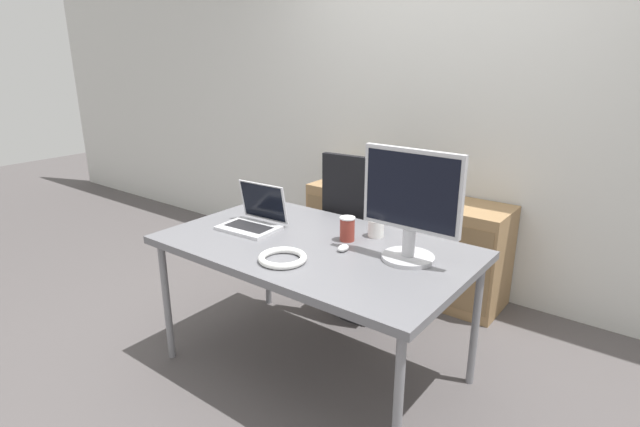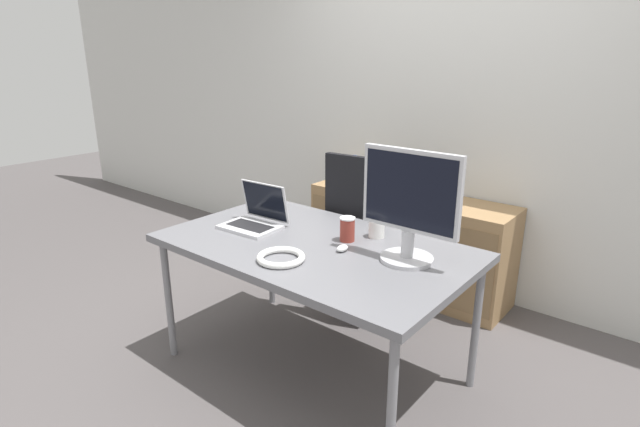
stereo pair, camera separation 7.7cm
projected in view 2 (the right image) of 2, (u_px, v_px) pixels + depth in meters
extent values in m
plane|color=#514C4C|center=(315.00, 369.00, 2.79)|extent=(14.00, 14.00, 0.00)
cube|color=silver|center=(449.00, 110.00, 3.47)|extent=(10.00, 0.05, 2.60)
cube|color=slate|center=(314.00, 247.00, 2.56)|extent=(1.58, 0.94, 0.04)
cylinder|color=gray|center=(169.00, 299.00, 2.81)|extent=(0.04, 0.04, 0.71)
cylinder|color=gray|center=(391.00, 412.00, 1.94)|extent=(0.04, 0.04, 0.71)
cylinder|color=gray|center=(271.00, 255.00, 3.42)|extent=(0.04, 0.04, 0.71)
cylinder|color=gray|center=(476.00, 326.00, 2.54)|extent=(0.04, 0.04, 0.71)
cylinder|color=#232326|center=(373.00, 304.00, 3.46)|extent=(0.56, 0.56, 0.04)
cylinder|color=gray|center=(374.00, 273.00, 3.39)|extent=(0.05, 0.05, 0.43)
cube|color=black|center=(376.00, 244.00, 3.32)|extent=(0.52, 0.52, 0.07)
cube|color=black|center=(357.00, 205.00, 3.01)|extent=(0.44, 0.08, 0.60)
cube|color=#99754C|center=(353.00, 228.00, 3.95)|extent=(0.50, 0.43, 0.71)
cube|color=olive|center=(336.00, 235.00, 3.79)|extent=(0.46, 0.01, 0.57)
cube|color=#99754C|center=(472.00, 259.00, 3.36)|extent=(0.50, 0.43, 0.71)
cube|color=olive|center=(459.00, 269.00, 3.20)|extent=(0.46, 0.01, 0.57)
cylinder|color=silver|center=(354.00, 171.00, 3.81)|extent=(0.08, 0.08, 0.20)
cylinder|color=#3359B2|center=(354.00, 157.00, 3.77)|extent=(0.04, 0.04, 0.02)
cube|color=silver|center=(250.00, 227.00, 2.76)|extent=(0.33, 0.24, 0.02)
cube|color=black|center=(250.00, 226.00, 2.76)|extent=(0.27, 0.14, 0.00)
cube|color=silver|center=(265.00, 201.00, 2.82)|extent=(0.32, 0.07, 0.22)
cube|color=black|center=(264.00, 201.00, 2.82)|extent=(0.29, 0.06, 0.20)
cylinder|color=#B7B7BC|center=(407.00, 259.00, 2.34)|extent=(0.25, 0.25, 0.02)
cylinder|color=#B7B7BC|center=(408.00, 244.00, 2.32)|extent=(0.06, 0.06, 0.13)
cube|color=#B7B7BC|center=(411.00, 191.00, 2.24)|extent=(0.49, 0.03, 0.38)
cube|color=black|center=(409.00, 192.00, 2.23)|extent=(0.45, 0.00, 0.34)
ellipsoid|color=silver|center=(342.00, 248.00, 2.45)|extent=(0.05, 0.07, 0.03)
cylinder|color=white|center=(376.00, 229.00, 2.63)|extent=(0.08, 0.08, 0.09)
cylinder|color=maroon|center=(347.00, 230.00, 2.57)|extent=(0.08, 0.08, 0.12)
cylinder|color=white|center=(348.00, 218.00, 2.55)|extent=(0.08, 0.08, 0.01)
torus|color=white|center=(281.00, 257.00, 2.34)|extent=(0.23, 0.23, 0.03)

